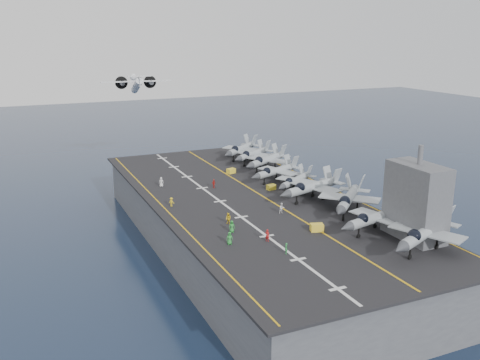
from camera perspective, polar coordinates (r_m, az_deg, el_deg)
name	(u,v)px	position (r m, az deg, el deg)	size (l,w,h in m)	color
ground	(248,246)	(109.17, 0.86, -7.11)	(500.00, 500.00, 0.00)	#142135
hull	(248,223)	(107.35, 0.87, -4.64)	(36.00, 90.00, 10.00)	#56595E
flight_deck	(248,199)	(105.68, 0.88, -1.99)	(38.00, 92.00, 0.40)	black
foul_line	(262,196)	(106.85, 2.34, -1.68)	(0.35, 90.00, 0.02)	gold
landing_centerline	(220,201)	(103.34, -2.14, -2.28)	(0.50, 90.00, 0.02)	silver
deck_edge_port	(165,209)	(99.98, -8.00, -3.04)	(0.25, 90.00, 0.02)	gold
deck_edge_stbd	(328,187)	(114.32, 9.33, -0.73)	(0.25, 90.00, 0.02)	gold
island_superstructure	(417,192)	(87.50, 18.36, -1.26)	(5.00, 10.00, 15.00)	#56595E
fighter_jet_0	(425,232)	(84.44, 19.10, -5.25)	(19.57, 16.79, 5.73)	#8D939B
fighter_jet_1	(376,217)	(89.68, 14.31, -3.82)	(17.15, 13.54, 5.24)	gray
fighter_jet_2	(349,198)	(98.01, 11.52, -1.87)	(19.25, 19.13, 5.66)	gray
fighter_jet_3	(313,186)	(104.34, 7.75, -0.65)	(18.47, 14.95, 5.56)	#9CA6AD
fighter_jet_4	(295,180)	(110.48, 5.93, 0.01)	(15.39, 14.17, 4.45)	#8F969D
fighter_jet_5	(276,170)	(116.74, 3.89, 1.04)	(16.85, 14.26, 4.97)	#98A2A9
fighter_jet_6	(267,159)	(126.04, 2.88, 2.23)	(18.55, 16.80, 5.36)	gray
fighter_jet_7	(253,153)	(132.90, 1.41, 2.86)	(17.35, 15.86, 5.01)	#A1A8B1
fighter_jet_8	(241,148)	(137.98, 0.12, 3.41)	(18.42, 17.65, 5.34)	gray
tow_cart_a	(317,227)	(88.84, 8.19, -5.04)	(2.39, 1.91, 1.25)	yellow
tow_cart_b	(271,187)	(110.95, 3.35, -0.77)	(1.96, 1.45, 1.07)	gold
tow_cart_c	(231,171)	(123.65, -0.96, 0.98)	(2.18, 1.74, 1.14)	yellow
crew_0	(230,238)	(82.50, -1.12, -6.23)	(1.36, 1.05, 2.02)	#268C33
crew_1	(267,235)	(83.70, 2.94, -5.92)	(1.35, 1.45, 2.01)	#B21919
crew_2	(228,219)	(90.89, -1.26, -4.13)	(1.22, 1.44, 2.03)	yellow
crew_3	(171,202)	(100.90, -7.32, -2.34)	(1.20, 1.25, 1.74)	yellow
crew_4	(214,184)	(112.15, -2.81, -0.38)	(1.30, 1.13, 1.82)	red
crew_5	(161,182)	(113.99, -8.39, -0.21)	(1.45, 1.20, 2.06)	silver
crew_6	(286,248)	(79.51, 4.93, -7.28)	(0.87, 1.12, 1.66)	green
crew_7	(282,208)	(96.51, 4.48, -3.02)	(1.22, 0.84, 1.97)	white
transport_plane	(137,86)	(155.50, -10.94, 9.87)	(21.02, 15.40, 4.67)	silver
crew_8	(232,226)	(87.32, -0.88, -4.97)	(1.36, 1.05, 2.02)	#268C33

